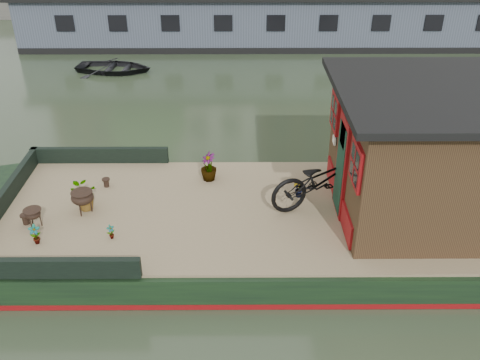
{
  "coord_description": "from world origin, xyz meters",
  "views": [
    {
      "loc": [
        -1.47,
        -8.5,
        6.27
      ],
      "look_at": [
        -1.42,
        0.5,
        1.01
      ],
      "focal_mm": 40.0,
      "sensor_mm": 36.0,
      "label": 1
    }
  ],
  "objects_px": {
    "brazier_front": "(34,218)",
    "dinghy": "(114,64)",
    "cabin": "(441,152)",
    "brazier_rear": "(83,202)",
    "bicycle": "(322,179)",
    "potted_plant_a": "(35,235)"
  },
  "relations": [
    {
      "from": "potted_plant_a",
      "to": "dinghy",
      "type": "distance_m",
      "value": 11.05
    },
    {
      "from": "brazier_front",
      "to": "brazier_rear",
      "type": "distance_m",
      "value": 0.91
    },
    {
      "from": "bicycle",
      "to": "brazier_rear",
      "type": "height_order",
      "value": "bicycle"
    },
    {
      "from": "bicycle",
      "to": "brazier_rear",
      "type": "distance_m",
      "value": 4.51
    },
    {
      "from": "brazier_rear",
      "to": "dinghy",
      "type": "bearing_deg",
      "value": 98.5
    },
    {
      "from": "brazier_rear",
      "to": "dinghy",
      "type": "xyz_separation_m",
      "value": [
        -1.5,
        10.03,
        -0.6
      ]
    },
    {
      "from": "potted_plant_a",
      "to": "cabin",
      "type": "bearing_deg",
      "value": 8.32
    },
    {
      "from": "cabin",
      "to": "brazier_rear",
      "type": "bearing_deg",
      "value": -179.34
    },
    {
      "from": "bicycle",
      "to": "brazier_rear",
      "type": "relative_size",
      "value": 4.65
    },
    {
      "from": "cabin",
      "to": "brazier_rear",
      "type": "distance_m",
      "value": 6.62
    },
    {
      "from": "dinghy",
      "to": "cabin",
      "type": "bearing_deg",
      "value": -133.03
    },
    {
      "from": "potted_plant_a",
      "to": "bicycle",
      "type": "bearing_deg",
      "value": 13.69
    },
    {
      "from": "potted_plant_a",
      "to": "brazier_rear",
      "type": "distance_m",
      "value": 1.13
    },
    {
      "from": "bicycle",
      "to": "brazier_rear",
      "type": "xyz_separation_m",
      "value": [
        -4.49,
        -0.27,
        -0.33
      ]
    },
    {
      "from": "dinghy",
      "to": "brazier_rear",
      "type": "bearing_deg",
      "value": -163.49
    },
    {
      "from": "cabin",
      "to": "dinghy",
      "type": "distance_m",
      "value": 12.9
    },
    {
      "from": "brazier_front",
      "to": "brazier_rear",
      "type": "height_order",
      "value": "brazier_rear"
    },
    {
      "from": "bicycle",
      "to": "dinghy",
      "type": "distance_m",
      "value": 11.49
    },
    {
      "from": "brazier_front",
      "to": "dinghy",
      "type": "distance_m",
      "value": 10.52
    },
    {
      "from": "brazier_front",
      "to": "potted_plant_a",
      "type": "bearing_deg",
      "value": -69.51
    },
    {
      "from": "bicycle",
      "to": "brazier_rear",
      "type": "bearing_deg",
      "value": 72.33
    },
    {
      "from": "bicycle",
      "to": "potted_plant_a",
      "type": "distance_m",
      "value": 5.24
    }
  ]
}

